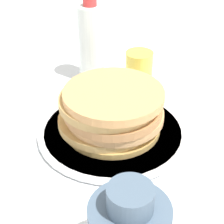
% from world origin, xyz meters
% --- Properties ---
extents(ground_plane, '(4.00, 4.00, 0.00)m').
position_xyz_m(ground_plane, '(0.00, 0.00, 0.00)').
color(ground_plane, white).
extents(plate, '(0.30, 0.30, 0.01)m').
position_xyz_m(plate, '(-0.00, -0.01, 0.01)').
color(plate, white).
rests_on(plate, ground_plane).
extents(pancake_stack, '(0.20, 0.20, 0.09)m').
position_xyz_m(pancake_stack, '(-0.00, -0.01, 0.06)').
color(pancake_stack, tan).
rests_on(pancake_stack, plate).
extents(juice_glass, '(0.07, 0.07, 0.07)m').
position_xyz_m(juice_glass, '(0.15, 0.18, 0.03)').
color(juice_glass, yellow).
rests_on(juice_glass, ground_plane).
extents(water_bottle_mid, '(0.06, 0.06, 0.20)m').
position_xyz_m(water_bottle_mid, '(0.04, 0.22, 0.10)').
color(water_bottle_mid, silver).
rests_on(water_bottle_mid, ground_plane).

